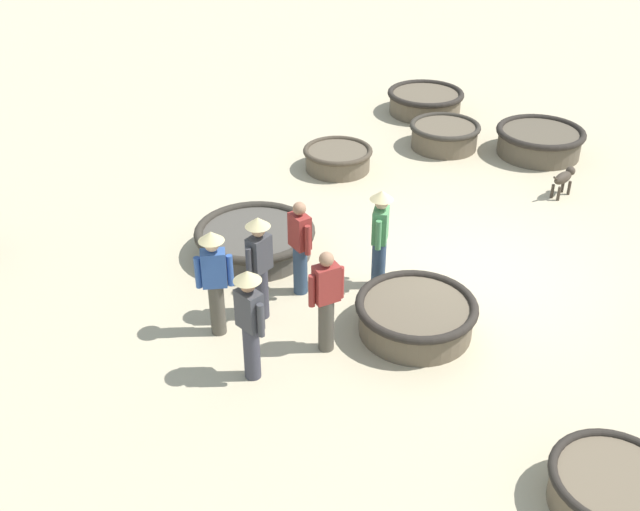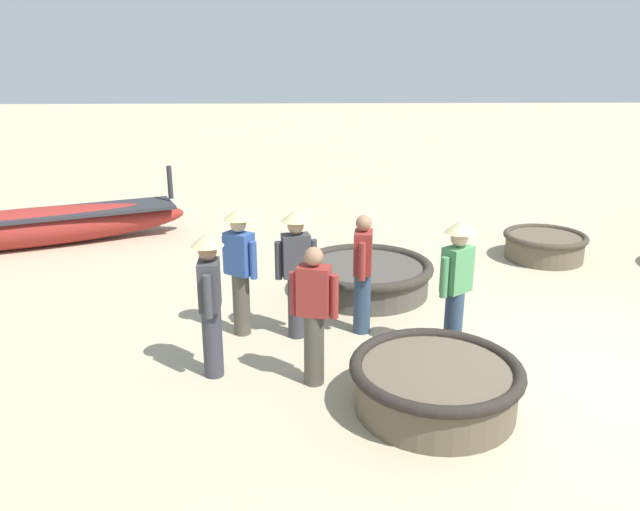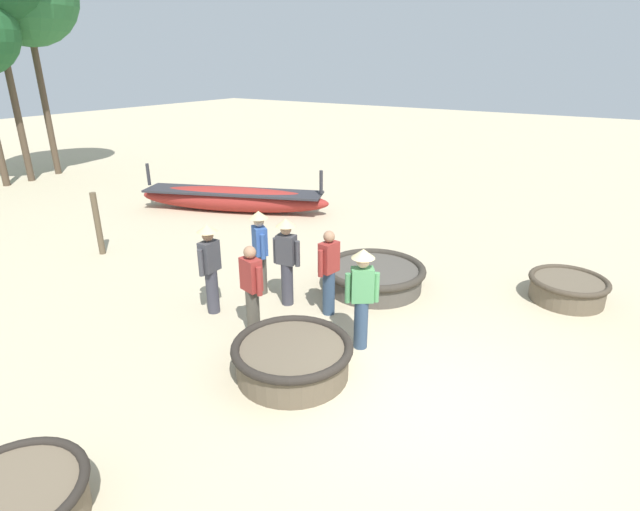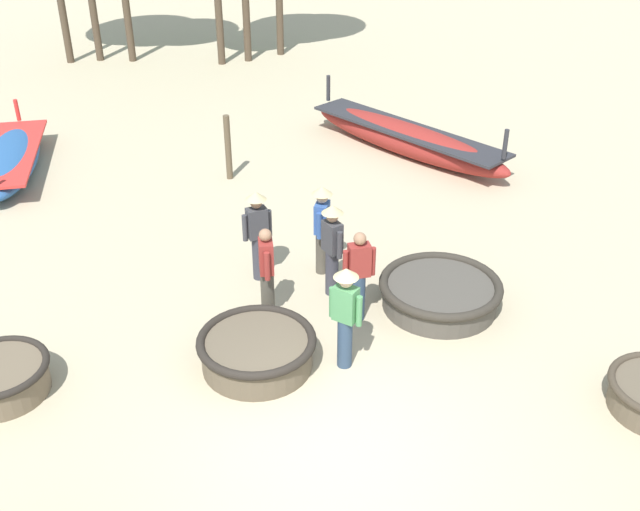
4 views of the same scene
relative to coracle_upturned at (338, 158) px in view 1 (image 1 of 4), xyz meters
The scene contains 15 objects.
ground_plane 4.45m from the coracle_upturned, 166.87° to the left, with size 80.00×80.00×0.00m, color #BCAD8C.
coracle_upturned is the anchor object (origin of this frame).
coracle_tilted 5.62m from the coracle_upturned, 148.54° to the left, with size 1.75×1.75×0.53m.
coracle_front_left 2.62m from the coracle_upturned, 106.09° to the right, with size 1.54×1.54×0.55m.
coracle_far_right 3.65m from the coracle_upturned, 114.69° to the left, with size 2.03×2.03×0.49m.
coracle_front_right 9.10m from the coracle_upturned, 156.04° to the left, with size 1.42×1.42×0.50m.
coracle_weathered 3.91m from the coracle_upturned, 75.82° to the right, with size 1.85×1.85×0.56m.
coracle_far_left 4.41m from the coracle_upturned, 121.90° to the right, with size 1.88×1.88×0.59m.
fisherman_standing_right 4.42m from the coracle_upturned, 145.45° to the left, with size 0.38×0.44×1.67m.
fisherman_by_coracle 5.87m from the coracle_upturned, 120.01° to the left, with size 0.37×0.45×1.67m.
fisherman_hauling 4.59m from the coracle_upturned, 129.81° to the left, with size 0.53×0.27×1.57m.
fisherman_crouching 5.34m from the coracle_upturned, 124.82° to the left, with size 0.36×0.52×1.67m.
fisherman_with_hat 5.95m from the coracle_upturned, 135.51° to the left, with size 0.30×0.52×1.57m.
fisherman_standing_left 6.66m from the coracle_upturned, 127.28° to the left, with size 0.53×0.36×1.67m.
dog 4.48m from the coracle_upturned, 147.34° to the right, with size 0.21×0.69×0.55m.
Camera 1 is at (-6.01, 8.71, 6.61)m, focal length 42.00 mm.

